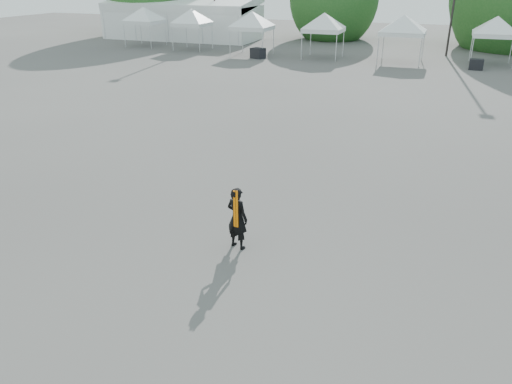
% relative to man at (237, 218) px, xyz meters
% --- Properties ---
extents(ground, '(120.00, 120.00, 0.00)m').
position_rel_man_xyz_m(ground, '(0.96, 1.67, -0.77)').
color(ground, '#474442').
rests_on(ground, ground).
extents(marquee, '(15.00, 6.25, 4.23)m').
position_rel_man_xyz_m(marquee, '(-21.04, 36.67, 1.20)').
color(marquee, white).
rests_on(marquee, ground).
extents(tent_a, '(4.00, 4.00, 3.88)m').
position_rel_man_xyz_m(tent_a, '(-21.50, 30.45, 2.29)').
color(tent_a, silver).
rests_on(tent_a, ground).
extents(tent_b, '(3.81, 3.81, 3.88)m').
position_rel_man_xyz_m(tent_b, '(-16.50, 29.89, 2.29)').
color(tent_b, silver).
rests_on(tent_b, ground).
extents(tent_c, '(4.09, 4.09, 3.88)m').
position_rel_man_xyz_m(tent_c, '(-10.65, 28.77, 2.29)').
color(tent_c, silver).
rests_on(tent_c, ground).
extents(tent_d, '(4.00, 4.00, 3.88)m').
position_rel_man_xyz_m(tent_d, '(-5.00, 29.17, 2.29)').
color(tent_d, silver).
rests_on(tent_d, ground).
extents(tent_e, '(4.39, 4.39, 3.88)m').
position_rel_man_xyz_m(tent_e, '(0.81, 29.16, 2.29)').
color(tent_e, silver).
rests_on(tent_e, ground).
extents(tent_f, '(4.10, 4.10, 3.88)m').
position_rel_man_xyz_m(tent_f, '(6.97, 30.36, 2.29)').
color(tent_f, silver).
rests_on(tent_f, ground).
extents(man, '(0.64, 0.51, 1.54)m').
position_rel_man_xyz_m(man, '(0.00, 0.00, 0.00)').
color(man, black).
rests_on(man, ground).
extents(crate_west, '(1.21, 1.09, 0.78)m').
position_rel_man_xyz_m(crate_west, '(-9.63, 27.35, -0.38)').
color(crate_west, black).
rests_on(crate_west, ground).
extents(crate_mid, '(0.92, 0.73, 0.70)m').
position_rel_man_xyz_m(crate_mid, '(5.98, 27.90, -0.42)').
color(crate_mid, black).
rests_on(crate_mid, ground).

